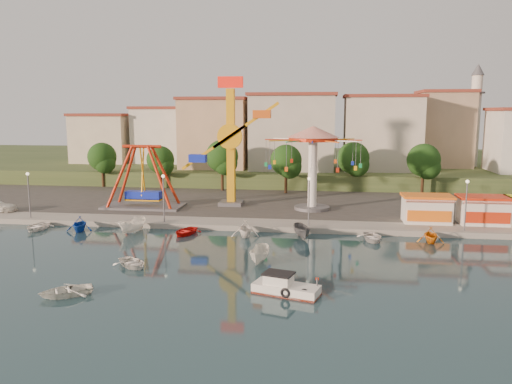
% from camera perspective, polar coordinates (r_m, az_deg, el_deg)
% --- Properties ---
extents(ground, '(200.00, 200.00, 0.00)m').
position_cam_1_polar(ground, '(42.53, -5.45, -8.27)').
color(ground, '#152F3B').
rests_on(ground, ground).
extents(quay_deck, '(200.00, 100.00, 0.60)m').
position_cam_1_polar(quay_deck, '(102.69, 2.31, 2.22)').
color(quay_deck, '#9E998E').
rests_on(quay_deck, ground).
extents(asphalt_pad, '(90.00, 28.00, 0.01)m').
position_cam_1_polar(asphalt_pad, '(71.16, -0.05, -0.63)').
color(asphalt_pad, '#4C4944').
rests_on(asphalt_pad, quay_deck).
extents(hill_terrace, '(200.00, 60.00, 3.00)m').
position_cam_1_polar(hill_terrace, '(107.50, 2.56, 3.17)').
color(hill_terrace, '#384C26').
rests_on(hill_terrace, ground).
extents(pirate_ship_ride, '(10.00, 5.00, 8.00)m').
position_cam_1_polar(pirate_ship_ride, '(64.82, -12.80, 1.57)').
color(pirate_ship_ride, '#59595E').
rests_on(pirate_ship_ride, quay_deck).
extents(kamikaze_tower, '(8.48, 3.10, 16.50)m').
position_cam_1_polar(kamikaze_tower, '(64.24, -2.54, 5.29)').
color(kamikaze_tower, '#59595E').
rests_on(kamikaze_tower, quay_deck).
extents(wave_swinger, '(11.60, 11.60, 10.40)m').
position_cam_1_polar(wave_swinger, '(61.91, 6.52, 4.93)').
color(wave_swinger, '#59595E').
rests_on(wave_swinger, quay_deck).
extents(booth_left, '(5.40, 3.78, 3.08)m').
position_cam_1_polar(booth_left, '(58.15, 18.92, -1.79)').
color(booth_left, white).
rests_on(booth_left, quay_deck).
extents(booth_mid, '(5.40, 3.78, 3.08)m').
position_cam_1_polar(booth_mid, '(59.62, 24.54, -1.86)').
color(booth_mid, white).
rests_on(booth_mid, quay_deck).
extents(lamp_post_0, '(0.14, 0.14, 5.00)m').
position_cam_1_polar(lamp_post_0, '(62.90, -24.50, -0.45)').
color(lamp_post_0, '#59595E').
rests_on(lamp_post_0, quay_deck).
extents(lamp_post_1, '(0.14, 0.14, 5.00)m').
position_cam_1_polar(lamp_post_1, '(56.11, -10.50, -0.85)').
color(lamp_post_1, '#59595E').
rests_on(lamp_post_1, quay_deck).
extents(lamp_post_2, '(0.14, 0.14, 5.00)m').
position_cam_1_polar(lamp_post_2, '(53.40, 6.06, -1.25)').
color(lamp_post_2, '#59595E').
rests_on(lamp_post_2, quay_deck).
extents(lamp_post_3, '(0.14, 0.14, 5.00)m').
position_cam_1_polar(lamp_post_3, '(55.38, 22.85, -1.56)').
color(lamp_post_3, '#59595E').
rests_on(lamp_post_3, quay_deck).
extents(tree_0, '(4.60, 4.60, 7.19)m').
position_cam_1_polar(tree_0, '(84.54, -17.18, 3.85)').
color(tree_0, '#382314').
rests_on(tree_0, quay_deck).
extents(tree_1, '(4.35, 4.35, 6.80)m').
position_cam_1_polar(tree_1, '(80.21, -10.87, 3.63)').
color(tree_1, '#382314').
rests_on(tree_1, quay_deck).
extents(tree_2, '(5.02, 5.02, 7.85)m').
position_cam_1_polar(tree_2, '(77.15, -3.91, 4.10)').
color(tree_2, '#382314').
rests_on(tree_2, quay_deck).
extents(tree_3, '(4.68, 4.68, 7.32)m').
position_cam_1_polar(tree_3, '(74.41, 3.46, 3.63)').
color(tree_3, '#382314').
rests_on(tree_3, quay_deck).
extents(tree_4, '(4.86, 4.86, 7.60)m').
position_cam_1_polar(tree_4, '(77.33, 11.05, 3.83)').
color(tree_4, '#382314').
rests_on(tree_4, quay_deck).
extents(tree_5, '(4.83, 4.83, 7.54)m').
position_cam_1_polar(tree_5, '(76.80, 18.61, 3.46)').
color(tree_5, '#382314').
rests_on(tree_5, quay_deck).
extents(building_0, '(9.26, 9.53, 11.87)m').
position_cam_1_polar(building_0, '(95.68, -19.05, 6.41)').
color(building_0, beige).
rests_on(building_0, hill_terrace).
extents(building_1, '(12.33, 9.01, 8.63)m').
position_cam_1_polar(building_1, '(96.06, -11.10, 5.78)').
color(building_1, silver).
rests_on(building_1, hill_terrace).
extents(building_2, '(11.95, 9.28, 11.23)m').
position_cam_1_polar(building_2, '(93.21, -3.27, 6.64)').
color(building_2, tan).
rests_on(building_2, hill_terrace).
extents(building_3, '(12.59, 10.50, 9.20)m').
position_cam_1_polar(building_3, '(88.54, 5.19, 5.82)').
color(building_3, beige).
rests_on(building_3, hill_terrace).
extents(building_4, '(10.75, 9.23, 9.24)m').
position_cam_1_polar(building_4, '(92.38, 13.70, 5.75)').
color(building_4, beige).
rests_on(building_4, hill_terrace).
extents(building_5, '(12.77, 10.96, 11.21)m').
position_cam_1_polar(building_5, '(92.86, 22.07, 5.97)').
color(building_5, tan).
rests_on(building_5, hill_terrace).
extents(minaret, '(2.80, 2.80, 18.00)m').
position_cam_1_polar(minaret, '(97.26, 23.76, 8.31)').
color(minaret, silver).
rests_on(minaret, hill_terrace).
extents(cabin_motorboat, '(4.98, 3.01, 1.64)m').
position_cam_1_polar(cabin_motorboat, '(35.82, 3.28, -10.89)').
color(cabin_motorboat, white).
rests_on(cabin_motorboat, ground).
extents(rowboat_a, '(4.21, 4.13, 0.71)m').
position_cam_1_polar(rowboat_a, '(42.90, -13.94, -7.85)').
color(rowboat_a, white).
rests_on(rowboat_a, ground).
extents(rowboat_b, '(4.42, 4.12, 0.75)m').
position_cam_1_polar(rowboat_b, '(37.87, -20.93, -10.48)').
color(rowboat_b, white).
rests_on(rowboat_b, ground).
extents(skiff, '(1.76, 3.88, 1.45)m').
position_cam_1_polar(skiff, '(42.51, 0.44, -7.21)').
color(skiff, silver).
rests_on(skiff, ground).
extents(moored_boat_0, '(2.63, 3.68, 0.76)m').
position_cam_1_polar(moored_boat_0, '(59.32, -23.75, -3.62)').
color(moored_boat_0, white).
rests_on(moored_boat_0, ground).
extents(moored_boat_1, '(3.31, 3.64, 1.65)m').
position_cam_1_polar(moored_boat_1, '(56.85, -19.52, -3.44)').
color(moored_boat_1, '#1442B0').
rests_on(moored_boat_1, ground).
extents(moored_boat_2, '(2.62, 4.33, 1.57)m').
position_cam_1_polar(moored_boat_2, '(54.44, -13.94, -3.76)').
color(moored_boat_2, white).
rests_on(moored_boat_2, ground).
extents(moored_boat_3, '(3.43, 4.13, 0.74)m').
position_cam_1_polar(moored_boat_3, '(52.73, -8.11, -4.46)').
color(moored_boat_3, red).
rests_on(moored_boat_3, ground).
extents(moored_boat_4, '(3.40, 3.76, 1.73)m').
position_cam_1_polar(moored_boat_4, '(51.29, -1.26, -4.19)').
color(moored_boat_4, white).
rests_on(moored_boat_4, ground).
extents(moored_boat_5, '(2.37, 3.99, 1.45)m').
position_cam_1_polar(moored_boat_5, '(50.78, 5.29, -4.53)').
color(moored_boat_5, '#55565A').
rests_on(moored_boat_5, ground).
extents(moored_boat_6, '(3.04, 3.92, 0.75)m').
position_cam_1_polar(moored_boat_6, '(51.09, 13.13, -5.05)').
color(moored_boat_6, white).
rests_on(moored_boat_6, ground).
extents(moored_boat_7, '(2.74, 3.13, 1.59)m').
position_cam_1_polar(moored_boat_7, '(51.85, 19.33, -4.65)').
color(moored_boat_7, orange).
rests_on(moored_boat_7, ground).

